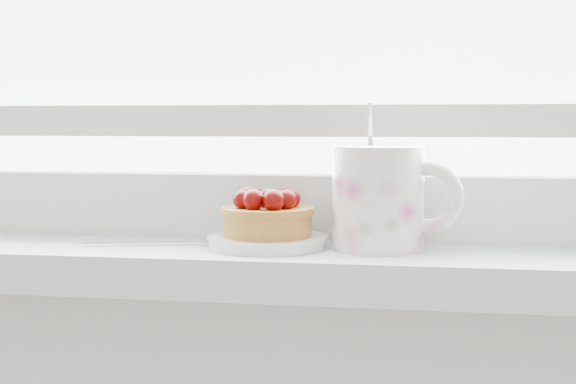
% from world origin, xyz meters
% --- Properties ---
extents(saucer, '(0.12, 0.12, 0.01)m').
position_xyz_m(saucer, '(-0.05, 1.88, 0.95)').
color(saucer, silver).
rests_on(saucer, windowsill).
extents(raspberry_tart, '(0.10, 0.10, 0.05)m').
position_xyz_m(raspberry_tart, '(-0.05, 1.88, 0.97)').
color(raspberry_tart, '#986121').
rests_on(raspberry_tart, saucer).
extents(floral_mug, '(0.14, 0.11, 0.15)m').
position_xyz_m(floral_mug, '(0.07, 1.89, 0.99)').
color(floral_mug, white).
rests_on(floral_mug, windowsill).
extents(fork, '(0.18, 0.06, 0.00)m').
position_xyz_m(fork, '(-0.15, 1.88, 0.94)').
color(fork, silver).
rests_on(fork, windowsill).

